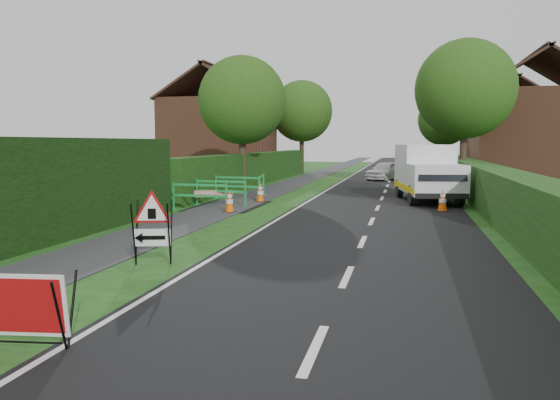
{
  "coord_description": "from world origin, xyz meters",
  "views": [
    {
      "loc": [
        3.48,
        -8.47,
        2.37
      ],
      "look_at": [
        0.37,
        4.95,
        0.93
      ],
      "focal_mm": 35.0,
      "sensor_mm": 36.0,
      "label": 1
    }
  ],
  "objects_px": {
    "red_rect_sign": "(23,307)",
    "works_van": "(427,171)",
    "hatchback_car": "(386,171)",
    "triangle_sign": "(150,222)"
  },
  "relations": [
    {
      "from": "red_rect_sign",
      "to": "triangle_sign",
      "type": "xyz_separation_m",
      "value": [
        -0.54,
        4.29,
        0.35
      ]
    },
    {
      "from": "red_rect_sign",
      "to": "hatchback_car",
      "type": "relative_size",
      "value": 0.31
    },
    {
      "from": "triangle_sign",
      "to": "red_rect_sign",
      "type": "bearing_deg",
      "value": -99.29
    },
    {
      "from": "red_rect_sign",
      "to": "triangle_sign",
      "type": "height_order",
      "value": "triangle_sign"
    },
    {
      "from": "red_rect_sign",
      "to": "triangle_sign",
      "type": "relative_size",
      "value": 0.89
    },
    {
      "from": "triangle_sign",
      "to": "works_van",
      "type": "bearing_deg",
      "value": 50.88
    },
    {
      "from": "works_van",
      "to": "hatchback_car",
      "type": "bearing_deg",
      "value": 90.04
    },
    {
      "from": "triangle_sign",
      "to": "hatchback_car",
      "type": "distance_m",
      "value": 26.15
    },
    {
      "from": "works_van",
      "to": "triangle_sign",
      "type": "bearing_deg",
      "value": -122.22
    },
    {
      "from": "red_rect_sign",
      "to": "works_van",
      "type": "distance_m",
      "value": 18.42
    }
  ]
}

